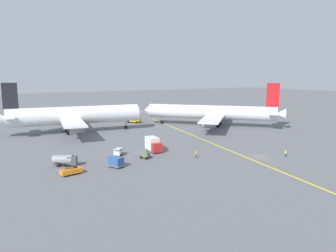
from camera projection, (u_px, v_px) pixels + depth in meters
name	position (u px, v px, depth m)	size (l,w,h in m)	color
ground_plane	(260.00, 157.00, 72.72)	(600.00, 600.00, 0.00)	slate
taxiway_stripe	(226.00, 149.00, 80.36)	(0.50, 120.00, 0.01)	yellow
airliner_at_gate_left	(75.00, 116.00, 102.57)	(47.70, 41.05, 16.71)	white
airliner_being_pushed	(212.00, 112.00, 116.00)	(41.75, 41.92, 16.25)	silver
pushback_tug	(133.00, 119.00, 124.73)	(7.17, 6.90, 3.00)	gold
gse_baggage_cart_trailing	(118.00, 152.00, 73.93)	(2.95, 3.11, 1.71)	silver
gse_fuel_bowser_stubby	(65.00, 160.00, 65.27)	(5.23, 3.80, 2.40)	gray
gse_catering_truck_tall	(153.00, 144.00, 77.92)	(2.78, 5.98, 3.50)	red
gse_gpu_cart_small	(145.00, 155.00, 71.31)	(2.37, 2.60, 1.90)	#666B4C
gse_belt_loader_portside	(71.00, 171.00, 59.69)	(5.06, 2.49, 3.02)	orange
gse_container_dolly_flat	(116.00, 162.00, 64.54)	(3.41, 3.85, 2.15)	slate
ground_crew_wing_walker_right	(196.00, 154.00, 71.93)	(0.36, 0.36, 1.61)	#2D3351
ground_crew_marshaller_foreground	(286.00, 153.00, 72.68)	(0.36, 0.47, 1.61)	#2D3351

